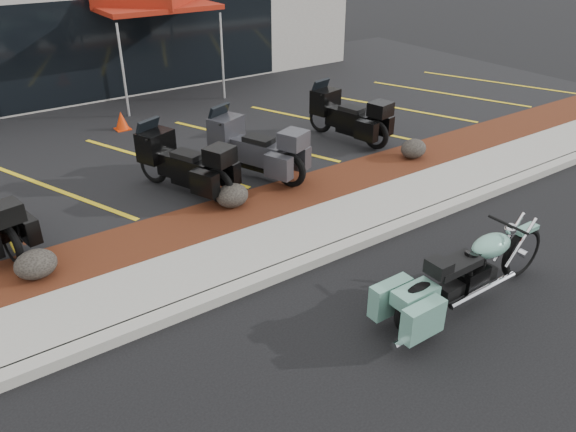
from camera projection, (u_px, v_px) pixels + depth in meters
ground at (328, 303)px, 7.66m from camera, size 90.00×90.00×0.00m
curb at (290, 268)px, 8.28m from camera, size 24.00×0.25×0.15m
sidewalk at (265, 248)px, 8.78m from camera, size 24.00×1.20×0.15m
mulch_bed at (227, 218)px, 9.65m from camera, size 24.00×1.20×0.16m
upper_lot at (117, 131)px, 13.55m from camera, size 26.00×9.60×0.15m
dealership_building at (37, 14)px, 17.17m from camera, size 18.00×8.16×4.00m
boulder_left at (36, 264)px, 7.84m from camera, size 0.58×0.49×0.41m
boulder_mid at (232, 195)px, 9.75m from camera, size 0.59×0.49×0.41m
boulder_right at (413, 149)px, 11.72m from camera, size 0.57×0.47×0.40m
hero_cruiser at (523, 245)px, 7.97m from camera, size 3.01×0.77×1.06m
touring_black_mid at (152, 152)px, 10.45m from camera, size 1.59×2.33×1.27m
touring_grey at (221, 137)px, 11.08m from camera, size 1.62×2.41×1.31m
touring_black_rear at (321, 106)px, 12.94m from camera, size 1.26×2.27×1.25m
traffic_cone at (122, 120)px, 13.31m from camera, size 0.41×0.41×0.44m
popup_canopy at (148, 1)px, 14.82m from camera, size 3.15×3.15×2.77m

